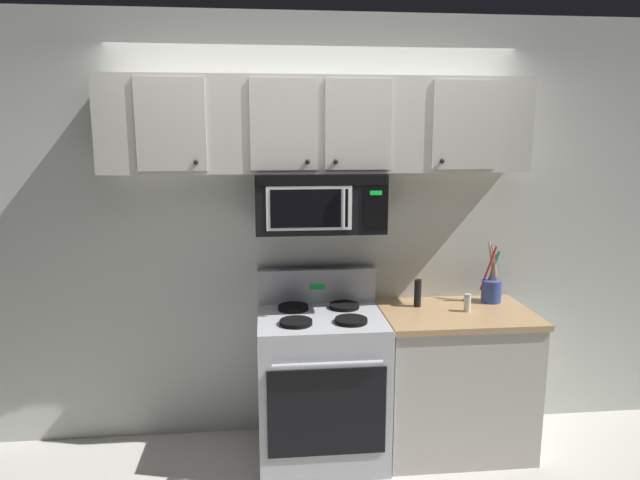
{
  "coord_description": "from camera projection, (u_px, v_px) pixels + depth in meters",
  "views": [
    {
      "loc": [
        -0.33,
        -2.79,
        1.97
      ],
      "look_at": [
        0.0,
        0.49,
        1.35
      ],
      "focal_mm": 31.48,
      "sensor_mm": 36.0,
      "label": 1
    }
  ],
  "objects": [
    {
      "name": "pepper_mill",
      "position": [
        418.0,
        293.0,
        3.53
      ],
      "size": [
        0.04,
        0.04,
        0.18
      ],
      "primitive_type": "cylinder",
      "color": "black",
      "rests_on": "counter_segment"
    },
    {
      "name": "utensil_crock_blue",
      "position": [
        491.0,
        288.0,
        3.63
      ],
      "size": [
        0.14,
        0.13,
        0.39
      ],
      "color": "#384C9E",
      "rests_on": "counter_segment"
    },
    {
      "name": "back_wall",
      "position": [
        315.0,
        231.0,
        3.65
      ],
      "size": [
        5.2,
        0.1,
        2.7
      ],
      "primitive_type": "cube",
      "color": "silver",
      "rests_on": "ground_plane"
    },
    {
      "name": "over_range_microwave",
      "position": [
        319.0,
        202.0,
        3.36
      ],
      "size": [
        0.76,
        0.43,
        0.35
      ],
      "color": "black"
    },
    {
      "name": "upper_cabinets",
      "position": [
        319.0,
        125.0,
        3.31
      ],
      "size": [
        2.5,
        0.36,
        0.55
      ],
      "color": "#BCB7AD"
    },
    {
      "name": "salt_shaker",
      "position": [
        467.0,
        303.0,
        3.44
      ],
      "size": [
        0.04,
        0.04,
        0.11
      ],
      "color": "white",
      "rests_on": "counter_segment"
    },
    {
      "name": "counter_segment",
      "position": [
        453.0,
        379.0,
        3.54
      ],
      "size": [
        0.93,
        0.65,
        0.9
      ],
      "color": "#BCB7AD",
      "rests_on": "ground_plane"
    },
    {
      "name": "stove_range",
      "position": [
        321.0,
        382.0,
        3.45
      ],
      "size": [
        0.76,
        0.69,
        1.12
      ],
      "color": "#B7BABF",
      "rests_on": "ground_plane"
    }
  ]
}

